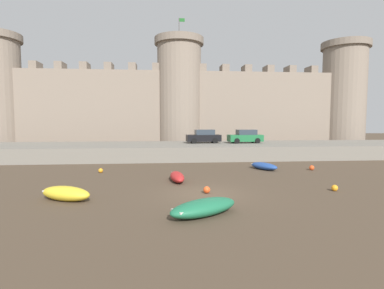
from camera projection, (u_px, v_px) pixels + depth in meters
The scene contains 13 objects.
ground_plane at pixel (205, 194), 17.24m from camera, with size 160.00×160.00×0.00m, color #4C3D2D.
quay_road at pixel (184, 150), 34.93m from camera, with size 65.23×10.00×1.53m, color slate.
castle at pixel (179, 100), 45.99m from camera, with size 60.65×7.42×19.69m.
rowboat_near_channel_right at pixel (264, 166), 25.86m from camera, with size 2.29×3.03×0.60m.
rowboat_midflat_right at pixel (66, 193), 15.74m from camera, with size 3.15×2.25×0.76m.
rowboat_foreground_centre at pixel (177, 176), 20.86m from camera, with size 1.17×3.07×0.62m.
rowboat_foreground_right at pixel (204, 207), 13.25m from camera, with size 3.69×2.95×0.73m.
mooring_buoy_mid_mud at pixel (335, 188), 17.91m from camera, with size 0.38×0.38×0.38m, color orange.
mooring_buoy_near_shore at pixel (207, 190), 17.35m from camera, with size 0.41×0.41×0.41m, color #E04C1E.
mooring_buoy_near_channel at pixel (101, 171), 24.23m from camera, with size 0.36×0.36×0.36m, color orange.
mooring_buoy_off_centre at pixel (312, 168), 25.49m from camera, with size 0.42×0.42×0.42m, color #E04C1E.
car_quay_centre_west at pixel (204, 137), 36.20m from camera, with size 4.20×2.07×1.62m.
car_quay_west at pixel (245, 137), 36.20m from camera, with size 4.20×2.07×1.62m.
Camera 1 is at (-2.31, -16.82, 4.19)m, focal length 28.00 mm.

